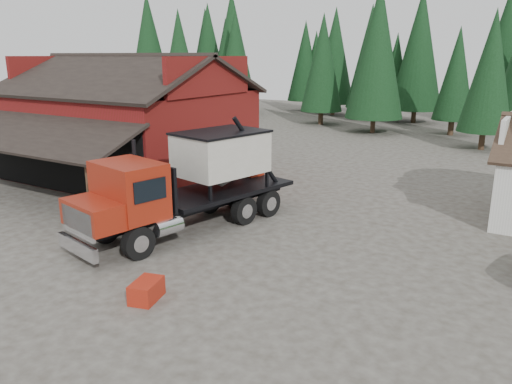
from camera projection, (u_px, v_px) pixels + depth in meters
The scene contains 8 objects.
ground at pixel (157, 272), 16.84m from camera, with size 120.00×120.00×0.00m, color #3E3931.
red_barn at pixel (129, 131), 29.79m from camera, with size 12.80×13.63×7.18m.
conifer_backdrop at pixel (435, 126), 51.41m from camera, with size 76.00×16.00×16.00m, color black, non-canonical shape.
near_pine_a at pixel (180, 62), 49.23m from camera, with size 4.40×4.40×11.40m.
near_pine_b at pixel (490, 71), 36.95m from camera, with size 3.96×3.96×10.40m.
near_pine_d at pixel (377, 51), 44.87m from camera, with size 5.28×5.28×13.40m.
feed_truck at pixel (190, 180), 20.44m from camera, with size 4.82×10.43×4.56m.
equip_box at pixel (146, 290), 14.83m from camera, with size 0.70×1.10×0.60m, color maroon.
Camera 1 is at (10.94, -11.50, 7.07)m, focal length 35.00 mm.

